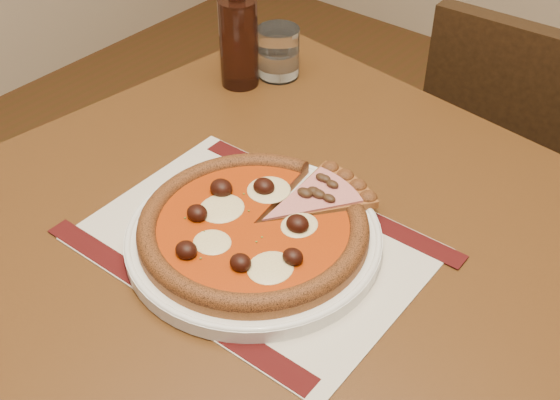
% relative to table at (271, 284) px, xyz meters
% --- Properties ---
extents(table, '(0.89, 0.89, 0.75)m').
position_rel_table_xyz_m(table, '(0.00, 0.00, 0.00)').
color(table, '#5A3315').
rests_on(table, ground).
extents(chair_far, '(0.41, 0.41, 0.84)m').
position_rel_table_xyz_m(chair_far, '(0.12, 0.65, -0.17)').
color(chair_far, black).
rests_on(chair_far, ground).
extents(placemat, '(0.40, 0.29, 0.00)m').
position_rel_table_xyz_m(placemat, '(0.01, -0.04, 0.10)').
color(placemat, beige).
rests_on(placemat, table).
extents(plate, '(0.30, 0.30, 0.02)m').
position_rel_table_xyz_m(plate, '(0.01, -0.04, 0.11)').
color(plate, white).
rests_on(plate, placemat).
extents(pizza, '(0.27, 0.27, 0.04)m').
position_rel_table_xyz_m(pizza, '(0.01, -0.04, 0.13)').
color(pizza, brown).
rests_on(pizza, plate).
extents(ham_slice, '(0.10, 0.15, 0.02)m').
position_rel_table_xyz_m(ham_slice, '(0.04, 0.05, 0.13)').
color(ham_slice, brown).
rests_on(ham_slice, plate).
extents(water_glass, '(0.08, 0.08, 0.08)m').
position_rel_table_xyz_m(water_glass, '(-0.23, 0.30, 0.14)').
color(water_glass, white).
rests_on(water_glass, table).
extents(bottle, '(0.06, 0.06, 0.20)m').
position_rel_table_xyz_m(bottle, '(-0.26, 0.24, 0.18)').
color(bottle, '#34150D').
rests_on(bottle, table).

